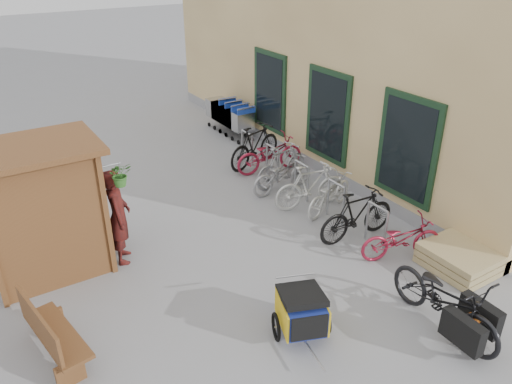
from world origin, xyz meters
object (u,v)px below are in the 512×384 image
shopping_carts (229,114)px  cargo_bike (447,301)px  bike_7 (255,145)px  pallet_stack (459,259)px  child_trailer (302,310)px  bike_2 (329,193)px  bike_4 (282,174)px  bike_0 (401,239)px  bike_6 (270,154)px  bike_5 (281,165)px  kiosk (34,195)px  bench (51,333)px  bike_1 (357,215)px  person_kiosk (118,216)px  bike_3 (310,186)px

shopping_carts → cargo_bike: shopping_carts is taller
bike_7 → pallet_stack: bearing=169.3°
pallet_stack → bike_7: bike_7 is taller
child_trailer → bike_2: size_ratio=0.89×
cargo_bike → bike_4: size_ratio=1.22×
bike_0 → bike_6: bike_6 is taller
pallet_stack → bike_4: (-0.89, 4.31, 0.23)m
bike_4 → bike_6: 1.16m
bike_0 → bike_5: bearing=20.6°
kiosk → bike_6: (5.77, 1.53, -1.08)m
bench → bike_6: size_ratio=0.84×
kiosk → bench: (-0.40, -2.25, -1.08)m
bike_0 → bike_7: 5.10m
bike_4 → bike_5: 0.39m
pallet_stack → bench: bearing=166.4°
bike_2 → bike_5: (-0.11, 1.67, 0.09)m
kiosk → bike_1: kiosk is taller
person_kiosk → bike_5: (4.34, 1.09, -0.41)m
shopping_carts → bike_6: bearing=-99.7°
child_trailer → bike_5: bearing=79.2°
person_kiosk → bike_0: 5.20m
shopping_carts → child_trailer: bearing=-112.6°
shopping_carts → bike_1: bearing=-97.3°
cargo_bike → bike_5: (0.82, 5.51, -0.02)m
child_trailer → bike_7: size_ratio=0.77×
pallet_stack → bench: bench is taller
bike_5 → kiosk: bearing=85.1°
bench → bike_7: 7.43m
person_kiosk → bike_1: (4.18, -1.76, -0.39)m
bike_6 → bench: bearing=128.5°
bike_4 → bike_7: 1.65m
bike_2 → bike_5: 1.68m
cargo_bike → bike_7: (0.88, 6.81, 0.03)m
kiosk → bike_7: size_ratio=1.34×
bench → bike_4: size_ratio=0.90×
shopping_carts → bike_3: shopping_carts is taller
kiosk → cargo_bike: kiosk is taller
bike_4 → child_trailer: bearing=145.1°
shopping_carts → person_kiosk: (-5.02, -4.84, 0.27)m
bench → bike_2: size_ratio=0.95×
kiosk → bike_7: 6.10m
shopping_carts → child_trailer: size_ratio=1.46×
shopping_carts → bike_4: size_ratio=1.24×
shopping_carts → cargo_bike: size_ratio=1.02×
shopping_carts → person_kiosk: person_kiosk is taller
bench → bike_6: bearing=22.1°
bike_0 → bike_7: (-0.01, 5.10, 0.14)m
person_kiosk → shopping_carts: bearing=-28.2°
bench → bike_0: bearing=-16.9°
bike_0 → person_kiosk: bearing=78.0°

